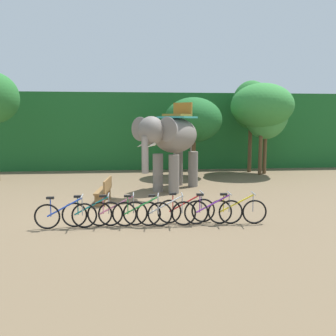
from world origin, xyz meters
The scene contains 16 objects.
ground_plane centered at (0.00, 0.00, 0.00)m, with size 80.00×80.00×0.00m, color brown.
foliage_hedge centered at (0.00, 13.23, 2.34)m, with size 36.00×6.00×4.69m, color #1E6028.
tree_right centered at (3.50, 7.35, 3.01)m, with size 3.07×3.07×4.22m.
tree_center_right centered at (7.11, 8.77, 3.88)m, with size 2.22×2.22×5.28m.
tree_center centered at (7.35, 7.65, 3.80)m, with size 3.41×3.41×5.02m.
tree_far_right centered at (7.73, 8.00, 3.42)m, with size 2.46×2.46×4.90m.
elephant centered at (1.98, 3.57, 2.20)m, with size 3.38×3.95×3.78m.
bike_blue centered at (-1.56, -1.75, 0.39)m, with size 1.71×0.52×0.92m.
bike_teal centered at (-0.85, -1.63, 0.39)m, with size 1.71×0.52×0.92m.
bike_pink centered at (-0.15, -1.63, 0.39)m, with size 1.71×0.52×0.92m.
bike_green centered at (0.54, -1.76, 0.39)m, with size 1.71×0.52×0.92m.
bike_white centered at (1.22, -1.75, 0.39)m, with size 1.71×0.52×0.92m.
bike_red centered at (1.83, -1.52, 0.39)m, with size 1.71×0.52×0.92m.
bike_purple centered at (2.59, -1.73, 0.39)m, with size 1.71×0.52×0.92m.
bike_yellow centered at (3.28, -1.76, 0.39)m, with size 1.71×0.52×0.92m.
wooden_bench centered at (-0.74, 1.39, 0.48)m, with size 0.55×1.53×0.89m.
Camera 1 is at (0.33, -11.60, 2.94)m, focal length 38.29 mm.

